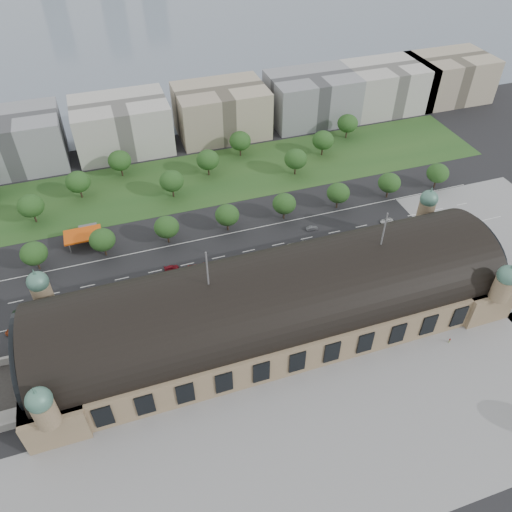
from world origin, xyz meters
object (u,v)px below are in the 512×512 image
object	(u,v)px
parked_car_1	(14,330)
parked_car_6	(177,291)
parked_car_2	(63,317)
pedestrian_0	(450,341)
traffic_car_3	(172,268)
parked_car_0	(59,318)
parked_car_5	(119,306)
bus_mid	(297,253)
bus_west	(205,268)
parked_car_4	(170,301)
traffic_car_5	(312,228)
traffic_car_6	(387,221)
petrol_station	(86,233)
traffic_car_2	(87,298)
bus_east	(303,246)
parked_car_3	(132,310)
traffic_car_4	(255,255)

from	to	relation	value
parked_car_1	parked_car_6	distance (m)	53.36
parked_car_2	pedestrian_0	bearing A→B (deg)	36.21
traffic_car_3	pedestrian_0	size ratio (longest dim) A/B	2.91
parked_car_0	parked_car_5	world-z (taller)	parked_car_0
bus_mid	bus_west	bearing A→B (deg)	81.64
parked_car_4	traffic_car_5	bearing A→B (deg)	76.97
parked_car_6	bus_west	distance (m)	13.83
parked_car_6	bus_west	bearing A→B (deg)	89.88
traffic_car_6	parked_car_6	size ratio (longest dim) A/B	1.20
parked_car_4	bus_mid	distance (m)	50.84
petrol_station	traffic_car_2	distance (m)	34.34
traffic_car_3	parked_car_5	distance (m)	24.55
parked_car_5	parked_car_6	bearing A→B (deg)	53.12
traffic_car_6	parked_car_6	bearing A→B (deg)	-84.10
bus_mid	parked_car_0	bearing A→B (deg)	88.90
traffic_car_2	traffic_car_6	size ratio (longest dim) A/B	1.07
bus_east	parked_car_1	bearing A→B (deg)	97.49
parked_car_2	bus_west	world-z (taller)	bus_west
parked_car_5	bus_mid	distance (m)	67.19
parked_car_1	traffic_car_3	bearing A→B (deg)	80.34
parked_car_4	bus_west	distance (m)	18.64
traffic_car_6	bus_west	world-z (taller)	bus_west
parked_car_6	pedestrian_0	distance (m)	91.46
parked_car_3	bus_west	world-z (taller)	bus_west
parked_car_4	bus_east	bearing A→B (deg)	69.53
parked_car_1	parked_car_5	world-z (taller)	parked_car_1
petrol_station	parked_car_6	world-z (taller)	petrol_station
parked_car_2	parked_car_6	size ratio (longest dim) A/B	1.03
parked_car_5	traffic_car_4	bearing A→B (deg)	61.12
parked_car_6	pedestrian_0	bearing A→B (deg)	26.84
parked_car_5	bus_mid	xyz separation A→B (m)	(66.97, 5.36, 1.05)
parked_car_2	parked_car_3	size ratio (longest dim) A/B	1.07
traffic_car_2	parked_car_2	distance (m)	10.33
traffic_car_5	petrol_station	bearing A→B (deg)	80.13
parked_car_0	parked_car_5	bearing A→B (deg)	63.88
traffic_car_3	parked_car_3	size ratio (longest dim) A/B	1.23
pedestrian_0	parked_car_3	bearing A→B (deg)	130.08
petrol_station	parked_car_6	distance (m)	48.69
traffic_car_6	parked_car_4	world-z (taller)	traffic_car_6
parked_car_3	parked_car_4	xyz separation A→B (m)	(12.85, 0.00, -0.05)
parked_car_1	bus_mid	xyz separation A→B (m)	(100.37, 5.02, 0.98)
parked_car_2	parked_car_5	world-z (taller)	parked_car_5
petrol_station	parked_car_2	size ratio (longest dim) A/B	3.05
parked_car_1	traffic_car_5	bearing A→B (deg)	75.97
parked_car_3	pedestrian_0	size ratio (longest dim) A/B	2.36
petrol_station	bus_west	bearing A→B (deg)	-40.38
parked_car_2	parked_car_3	xyz separation A→B (m)	(22.22, -4.00, 0.06)
traffic_car_5	pedestrian_0	xyz separation A→B (m)	(18.35, -66.52, 0.13)
parked_car_3	parked_car_5	distance (m)	4.93
bus_mid	traffic_car_2	bearing A→B (deg)	84.70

